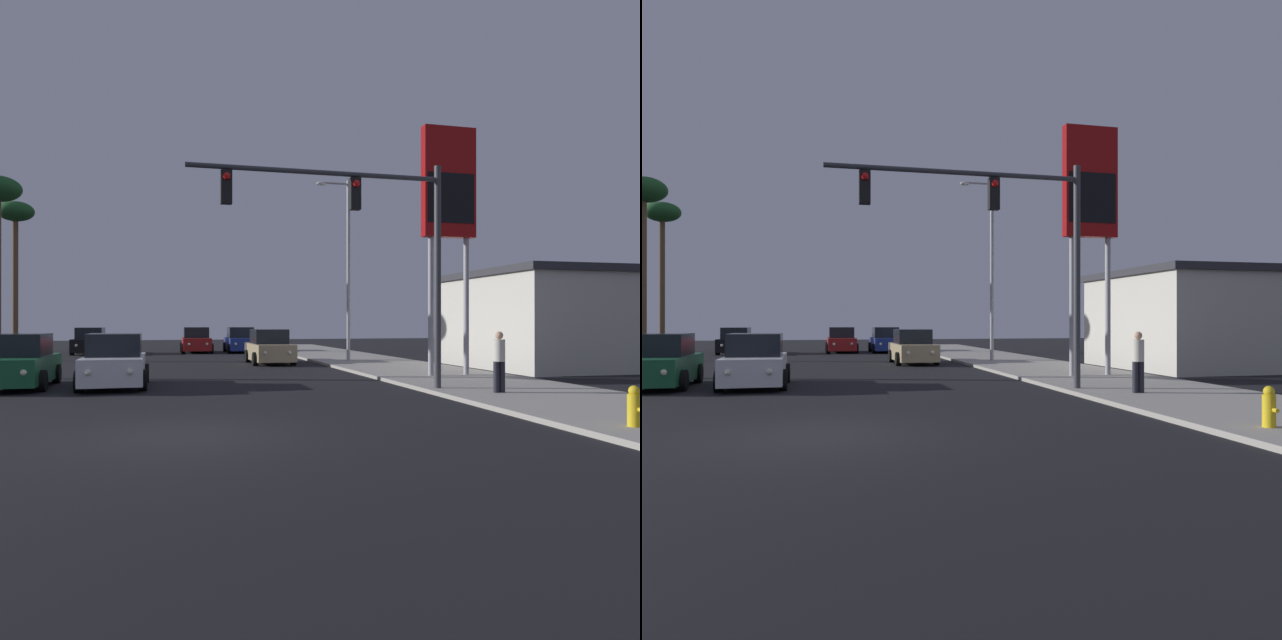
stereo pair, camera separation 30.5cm
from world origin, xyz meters
TOP-DOWN VIEW (x-y plane):
  - ground_plane at (0.00, 0.00)m, footprint 120.00×120.00m
  - sidewalk_right at (9.50, 10.00)m, footprint 5.00×60.00m
  - building_gas_station at (18.00, 12.86)m, footprint 10.30×8.30m
  - car_white at (-1.83, 9.08)m, footprint 2.04×4.31m
  - car_blue at (4.74, 30.23)m, footprint 2.04×4.31m
  - car_black at (-4.77, 30.25)m, footprint 2.04×4.33m
  - car_green at (-4.70, 9.57)m, footprint 2.04×4.33m
  - car_tan at (4.72, 18.56)m, footprint 2.04×4.33m
  - car_red at (1.85, 30.62)m, footprint 2.04×4.32m
  - traffic_light_mast at (5.35, 5.29)m, footprint 7.34×0.36m
  - street_lamp at (8.58, 18.44)m, footprint 1.74×0.24m
  - gas_station_sign at (9.72, 9.23)m, footprint 2.00×0.42m
  - fire_hydrant at (8.08, -1.80)m, footprint 0.24×0.34m
  - pedestrian_on_sidewalk at (8.57, 3.79)m, footprint 0.34×0.32m
  - palm_tree_far at (-9.90, 34.00)m, footprint 2.40×2.40m
  - palm_tree_mid at (-8.67, 24.00)m, footprint 2.40×2.40m

SIDE VIEW (x-z plane):
  - ground_plane at x=0.00m, z-range 0.00..0.00m
  - sidewalk_right at x=9.50m, z-range 0.00..0.12m
  - fire_hydrant at x=8.08m, z-range 0.11..0.87m
  - car_white at x=-1.83m, z-range -0.08..1.60m
  - car_blue at x=4.74m, z-range -0.08..1.60m
  - car_black at x=-4.77m, z-range -0.08..1.60m
  - car_green at x=-4.70m, z-range -0.08..1.60m
  - car_tan at x=4.72m, z-range -0.08..1.60m
  - car_red at x=1.85m, z-range -0.08..1.60m
  - pedestrian_on_sidewalk at x=8.57m, z-range 0.20..1.87m
  - building_gas_station at x=18.00m, z-range 0.01..4.31m
  - traffic_light_mast at x=5.35m, z-range 1.48..7.98m
  - street_lamp at x=8.58m, z-range 0.62..9.62m
  - gas_station_sign at x=9.72m, z-range 2.12..11.12m
  - palm_tree_mid at x=-8.67m, z-range 3.56..13.20m
  - palm_tree_far at x=-9.90m, z-range 3.74..13.87m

